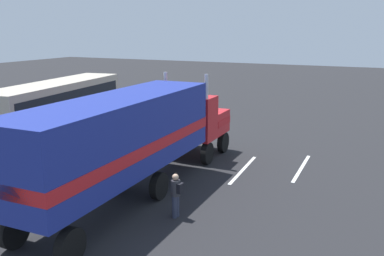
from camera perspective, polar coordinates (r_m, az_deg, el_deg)
ground_plane at (r=22.99m, az=-0.49°, el=-3.52°), size 120.00×120.00×0.00m
lane_stripe_near at (r=20.68m, az=6.86°, el=-5.53°), size 4.40×0.36×0.01m
lane_stripe_mid at (r=21.41m, az=14.43°, el=-5.20°), size 4.40×0.26×0.01m
semi_truck at (r=17.06m, az=-7.63°, el=-0.79°), size 14.21×3.11×4.50m
person_bystander at (r=15.29m, az=-2.15°, el=-8.77°), size 0.34×0.46×1.63m
parked_bus at (r=27.62m, az=-17.58°, el=3.11°), size 11.22×3.83×3.40m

